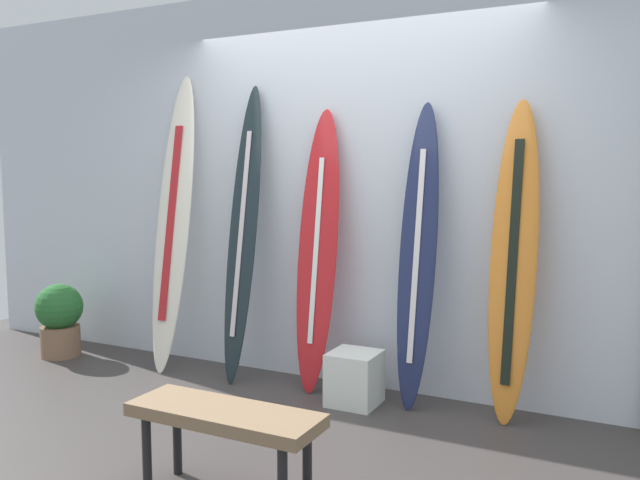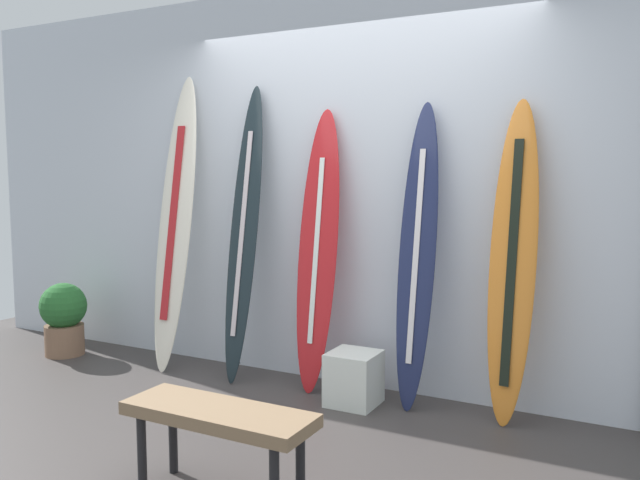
% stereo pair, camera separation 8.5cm
% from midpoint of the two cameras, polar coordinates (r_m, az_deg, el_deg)
% --- Properties ---
extents(ground, '(8.00, 8.00, 0.04)m').
position_cam_midpoint_polar(ground, '(3.81, -5.71, -17.62)').
color(ground, '#3D3836').
extents(wall_back, '(7.20, 0.20, 2.80)m').
position_cam_midpoint_polar(wall_back, '(4.64, 2.81, 4.69)').
color(wall_back, silver).
rests_on(wall_back, ground).
extents(surfboard_ivory, '(0.31, 0.49, 2.23)m').
position_cam_midpoint_polar(surfboard_ivory, '(5.09, -13.09, 1.34)').
color(surfboard_ivory, silver).
rests_on(surfboard_ivory, ground).
extents(surfboard_charcoal, '(0.23, 0.42, 2.13)m').
position_cam_midpoint_polar(surfboard_charcoal, '(4.73, -7.24, 0.35)').
color(surfboard_charcoal, '#1A262B').
rests_on(surfboard_charcoal, ground).
extents(surfboard_crimson, '(0.30, 0.34, 1.93)m').
position_cam_midpoint_polar(surfboard_crimson, '(4.48, -0.76, -1.11)').
color(surfboard_crimson, red).
rests_on(surfboard_crimson, ground).
extents(surfboard_navy, '(0.25, 0.33, 1.95)m').
position_cam_midpoint_polar(surfboard_navy, '(4.19, 7.89, -1.61)').
color(surfboard_navy, '#1F274D').
rests_on(surfboard_navy, ground).
extents(surfboard_sunset, '(0.29, 0.32, 1.94)m').
position_cam_midpoint_polar(surfboard_sunset, '(4.06, 15.87, -1.84)').
color(surfboard_sunset, orange).
rests_on(surfboard_sunset, ground).
extents(display_block_left, '(0.31, 0.31, 0.34)m').
position_cam_midpoint_polar(display_block_left, '(4.34, 2.44, -11.89)').
color(display_block_left, silver).
rests_on(display_block_left, ground).
extents(potted_plant, '(0.38, 0.38, 0.60)m').
position_cam_midpoint_polar(potted_plant, '(5.80, -22.07, -6.26)').
color(potted_plant, '#815E47').
rests_on(potted_plant, ground).
extents(bench, '(0.92, 0.31, 0.43)m').
position_cam_midpoint_polar(bench, '(3.13, -9.09, -15.29)').
color(bench, '#84684B').
rests_on(bench, ground).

